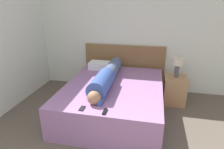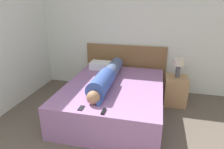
{
  "view_description": "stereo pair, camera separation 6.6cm",
  "coord_description": "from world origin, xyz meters",
  "px_view_note": "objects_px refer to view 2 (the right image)",
  "views": [
    {
      "loc": [
        0.6,
        -0.37,
        1.96
      ],
      "look_at": [
        -0.06,
        2.66,
        0.8
      ],
      "focal_mm": 32.0,
      "sensor_mm": 36.0,
      "label": 1
    },
    {
      "loc": [
        0.66,
        -0.36,
        1.96
      ],
      "look_at": [
        -0.06,
        2.66,
        0.8
      ],
      "focal_mm": 32.0,
      "sensor_mm": 36.0,
      "label": 2
    }
  ],
  "objects_px": {
    "bed": "(114,99)",
    "tv_remote": "(104,111)",
    "nightstand": "(175,90)",
    "pillow_near_headboard": "(104,66)",
    "person_lying": "(106,77)",
    "table_lamp": "(179,64)",
    "cell_phone": "(81,108)"
  },
  "relations": [
    {
      "from": "bed",
      "to": "pillow_near_headboard",
      "type": "height_order",
      "value": "pillow_near_headboard"
    },
    {
      "from": "table_lamp",
      "to": "pillow_near_headboard",
      "type": "relative_size",
      "value": 0.67
    },
    {
      "from": "nightstand",
      "to": "tv_remote",
      "type": "bearing_deg",
      "value": -123.99
    },
    {
      "from": "bed",
      "to": "person_lying",
      "type": "relative_size",
      "value": 1.2
    },
    {
      "from": "bed",
      "to": "tv_remote",
      "type": "xyz_separation_m",
      "value": [
        0.07,
        -0.93,
        0.29
      ]
    },
    {
      "from": "nightstand",
      "to": "table_lamp",
      "type": "bearing_deg",
      "value": 0.0
    },
    {
      "from": "pillow_near_headboard",
      "to": "tv_remote",
      "type": "height_order",
      "value": "pillow_near_headboard"
    },
    {
      "from": "table_lamp",
      "to": "cell_phone",
      "type": "distance_m",
      "value": 2.06
    },
    {
      "from": "nightstand",
      "to": "table_lamp",
      "type": "height_order",
      "value": "table_lamp"
    },
    {
      "from": "bed",
      "to": "nightstand",
      "type": "xyz_separation_m",
      "value": [
        1.11,
        0.61,
        0.01
      ]
    },
    {
      "from": "table_lamp",
      "to": "tv_remote",
      "type": "distance_m",
      "value": 1.88
    },
    {
      "from": "person_lying",
      "to": "tv_remote",
      "type": "height_order",
      "value": "person_lying"
    },
    {
      "from": "nightstand",
      "to": "person_lying",
      "type": "bearing_deg",
      "value": -153.06
    },
    {
      "from": "table_lamp",
      "to": "cell_phone",
      "type": "relative_size",
      "value": 2.91
    },
    {
      "from": "bed",
      "to": "person_lying",
      "type": "xyz_separation_m",
      "value": [
        -0.13,
        -0.02,
        0.41
      ]
    },
    {
      "from": "table_lamp",
      "to": "pillow_near_headboard",
      "type": "xyz_separation_m",
      "value": [
        -1.52,
        0.18,
        -0.2
      ]
    },
    {
      "from": "cell_phone",
      "to": "table_lamp",
      "type": "bearing_deg",
      "value": 48.08
    },
    {
      "from": "table_lamp",
      "to": "pillow_near_headboard",
      "type": "bearing_deg",
      "value": 173.3
    },
    {
      "from": "bed",
      "to": "person_lying",
      "type": "height_order",
      "value": "person_lying"
    },
    {
      "from": "bed",
      "to": "pillow_near_headboard",
      "type": "relative_size",
      "value": 3.71
    },
    {
      "from": "table_lamp",
      "to": "cell_phone",
      "type": "height_order",
      "value": "table_lamp"
    },
    {
      "from": "table_lamp",
      "to": "person_lying",
      "type": "xyz_separation_m",
      "value": [
        -1.24,
        -0.63,
        -0.14
      ]
    },
    {
      "from": "bed",
      "to": "person_lying",
      "type": "bearing_deg",
      "value": -171.14
    },
    {
      "from": "bed",
      "to": "table_lamp",
      "type": "bearing_deg",
      "value": 28.83
    },
    {
      "from": "tv_remote",
      "to": "nightstand",
      "type": "bearing_deg",
      "value": 56.01
    },
    {
      "from": "tv_remote",
      "to": "cell_phone",
      "type": "bearing_deg",
      "value": 176.75
    },
    {
      "from": "nightstand",
      "to": "pillow_near_headboard",
      "type": "distance_m",
      "value": 1.57
    },
    {
      "from": "cell_phone",
      "to": "pillow_near_headboard",
      "type": "bearing_deg",
      "value": 95.3
    },
    {
      "from": "nightstand",
      "to": "pillow_near_headboard",
      "type": "xyz_separation_m",
      "value": [
        -1.52,
        0.18,
        0.35
      ]
    },
    {
      "from": "nightstand",
      "to": "cell_phone",
      "type": "height_order",
      "value": "cell_phone"
    },
    {
      "from": "nightstand",
      "to": "table_lamp",
      "type": "relative_size",
      "value": 1.48
    },
    {
      "from": "person_lying",
      "to": "table_lamp",
      "type": "bearing_deg",
      "value": 26.94
    }
  ]
}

